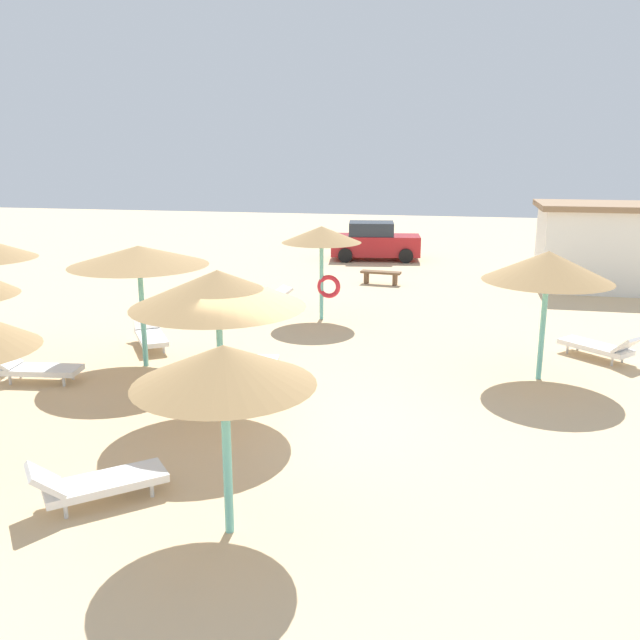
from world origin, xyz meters
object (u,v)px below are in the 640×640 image
at_px(parasol_2, 322,236).
at_px(bench_0, 381,275).
at_px(parasol_6, 224,366).
at_px(lounger_5, 150,334).
at_px(beach_cabana, 597,246).
at_px(parasol_5, 139,256).
at_px(lounger_0, 35,368).
at_px(lounger_1, 600,347).
at_px(lounger_3, 261,369).
at_px(parasol_1, 548,267).
at_px(parked_car, 374,242).
at_px(lounger_2, 264,299).
at_px(parasol_3, 218,289).
at_px(lounger_6, 96,482).

height_order(parasol_2, bench_0, parasol_2).
height_order(parasol_2, parasol_6, parasol_2).
bearing_deg(bench_0, lounger_5, -117.87).
distance_m(parasol_2, beach_cabana, 10.98).
xyz_separation_m(parasol_5, lounger_5, (-0.61, 1.52, -2.29)).
bearing_deg(lounger_5, parasol_6, -58.09).
height_order(lounger_0, lounger_1, lounger_1).
relative_size(lounger_3, lounger_5, 1.01).
height_order(parasol_6, lounger_5, parasol_6).
relative_size(lounger_5, bench_0, 1.25).
relative_size(parasol_1, parked_car, 0.68).
relative_size(parasol_1, parasol_6, 1.10).
xyz_separation_m(parasol_5, parasol_6, (4.24, -6.26, -0.28)).
xyz_separation_m(lounger_2, parked_car, (2.25, 10.31, 0.51)).
height_order(parasol_1, lounger_5, parasol_1).
distance_m(parasol_3, parasol_6, 3.90).
height_order(lounger_0, bench_0, lounger_0).
distance_m(lounger_5, lounger_6, 7.94).
bearing_deg(lounger_2, parasol_5, -100.18).
distance_m(lounger_0, bench_0, 13.77).
bearing_deg(parasol_3, parasol_6, -68.91).
bearing_deg(lounger_5, lounger_1, 5.91).
xyz_separation_m(parasol_6, lounger_3, (-1.26, 5.68, -2.00)).
xyz_separation_m(lounger_0, lounger_3, (4.85, 0.94, 0.01)).
xyz_separation_m(parasol_6, bench_0, (0.06, 17.05, -1.98)).
height_order(parasol_5, parasol_6, parasol_5).
relative_size(parasol_2, parked_car, 0.66).
height_order(parasol_1, parasol_5, parasol_1).
xyz_separation_m(parasol_6, beach_cabana, (7.75, 17.91, -0.76)).
distance_m(lounger_5, beach_cabana, 16.21).
bearing_deg(bench_0, lounger_0, -116.58).
bearing_deg(lounger_3, parasol_2, 88.09).
height_order(parasol_3, parked_car, parasol_3).
distance_m(parasol_5, lounger_1, 11.12).
relative_size(lounger_2, lounger_3, 0.93).
bearing_deg(lounger_3, lounger_6, -99.19).
distance_m(lounger_0, lounger_6, 5.95).
relative_size(parasol_1, parasol_2, 1.03).
xyz_separation_m(lounger_0, lounger_5, (1.26, 3.04, 0.00)).
xyz_separation_m(parasol_3, lounger_6, (-0.72, -3.31, -2.19)).
bearing_deg(parasol_6, lounger_5, 121.91).
relative_size(parasol_5, parked_car, 0.75).
height_order(parasol_1, parked_car, parasol_1).
bearing_deg(bench_0, lounger_1, -52.36).
height_order(lounger_5, lounger_6, lounger_6).
bearing_deg(parasol_6, lounger_2, 104.23).
relative_size(parasol_3, parasol_6, 1.23).
distance_m(lounger_6, parked_car, 22.41).
relative_size(parasol_2, parasol_6, 1.07).
distance_m(lounger_3, lounger_6, 5.42).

